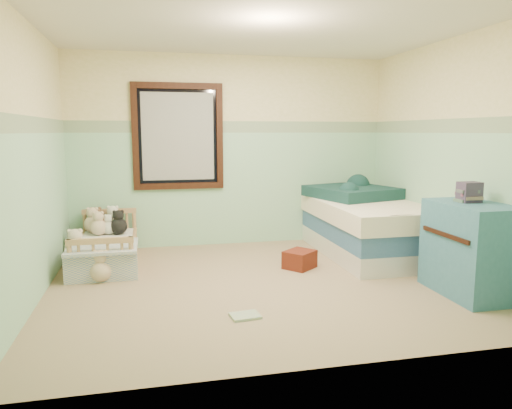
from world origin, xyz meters
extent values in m
cube|color=#79644F|center=(0.00, 0.00, -0.01)|extent=(4.20, 3.60, 0.02)
cube|color=beige|center=(0.00, 0.00, 2.51)|extent=(4.20, 3.60, 0.02)
cube|color=#D1C982|center=(0.00, 1.80, 1.25)|extent=(4.20, 0.04, 2.50)
cube|color=#D1C982|center=(0.00, -1.80, 1.25)|extent=(4.20, 0.04, 2.50)
cube|color=#D1C982|center=(-2.10, 0.00, 1.25)|extent=(0.04, 3.60, 2.50)
cube|color=#D1C982|center=(2.10, 0.00, 1.25)|extent=(0.04, 3.60, 2.50)
cube|color=#94CCA6|center=(0.00, 1.79, 0.75)|extent=(4.20, 0.01, 1.50)
cube|color=#42724C|center=(0.00, 1.79, 1.57)|extent=(4.20, 0.01, 0.15)
cube|color=black|center=(-0.70, 1.76, 1.45)|extent=(1.16, 0.06, 1.36)
cube|color=#ADADA8|center=(-0.70, 1.77, 1.45)|extent=(0.92, 0.01, 1.12)
cube|color=#9D6A47|center=(-1.59, 1.05, 0.08)|extent=(0.66, 1.32, 0.17)
cube|color=silver|center=(-1.59, 1.05, 0.23)|extent=(0.60, 1.26, 0.12)
cube|color=#6886B3|center=(-1.59, 0.64, 0.30)|extent=(0.72, 0.66, 0.03)
sphere|color=brown|center=(-1.74, 1.55, 0.39)|extent=(0.21, 0.21, 0.21)
sphere|color=silver|center=(-1.54, 1.55, 0.40)|extent=(0.22, 0.22, 0.22)
sphere|color=beige|center=(-1.69, 1.33, 0.39)|extent=(0.19, 0.19, 0.19)
sphere|color=black|center=(-1.46, 1.33, 0.39)|extent=(0.20, 0.20, 0.20)
sphere|color=beige|center=(-1.95, 1.26, 0.13)|extent=(0.27, 0.27, 0.27)
sphere|color=beige|center=(-1.59, 0.40, 0.11)|extent=(0.22, 0.22, 0.22)
cube|color=silver|center=(1.55, 0.96, 0.11)|extent=(1.09, 2.18, 0.22)
cube|color=#29537D|center=(1.55, 0.96, 0.33)|extent=(1.09, 2.18, 0.22)
cube|color=#EFE5C9|center=(1.55, 0.96, 0.55)|extent=(1.13, 2.22, 0.22)
cube|color=#113C3A|center=(1.50, 1.26, 0.73)|extent=(1.16, 1.20, 0.14)
cube|color=#2F637C|center=(1.82, -0.74, 0.43)|extent=(0.54, 0.86, 0.86)
cube|color=#402624|center=(1.82, -0.66, 0.96)|extent=(0.19, 0.15, 0.19)
cube|color=#8F1F04|center=(0.53, 0.43, 0.10)|extent=(0.42, 0.42, 0.20)
cube|color=yellow|center=(-0.35, -0.85, 0.01)|extent=(0.26, 0.21, 0.02)
sphere|color=brown|center=(-1.49, 1.54, 0.38)|extent=(0.18, 0.18, 0.18)
sphere|color=silver|center=(-1.57, 1.35, 0.37)|extent=(0.17, 0.17, 0.17)
sphere|color=beige|center=(-1.77, 1.50, 0.40)|extent=(0.21, 0.21, 0.21)
sphere|color=brown|center=(-1.78, 1.55, 0.39)|extent=(0.20, 0.20, 0.20)
sphere|color=beige|center=(-1.78, 1.55, 0.37)|extent=(0.16, 0.16, 0.16)
camera|label=1|loc=(-1.08, -4.54, 1.51)|focal=33.63mm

